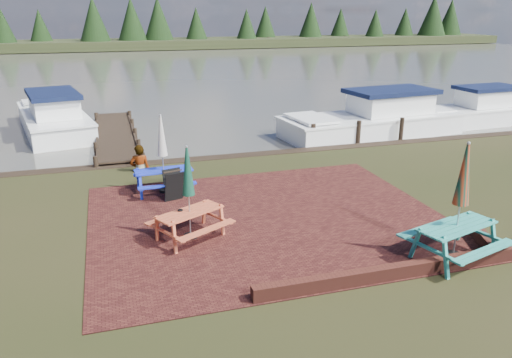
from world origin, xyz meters
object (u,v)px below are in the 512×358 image
object	(u,v)px
picnic_table_blue	(163,166)
jetty	(116,135)
boat_jetty	(54,119)
boat_near	(375,121)
picnic_table_teal	(458,220)
chalkboard	(174,185)
picnic_table_red	(189,207)
boat_far	(475,112)
person	(138,145)

from	to	relation	value
picnic_table_blue	jetty	size ratio (longest dim) A/B	0.26
jetty	boat_jetty	bearing A→B (deg)	135.78
boat_near	picnic_table_blue	bearing A→B (deg)	111.75
jetty	picnic_table_blue	bearing A→B (deg)	-81.00
picnic_table_teal	chalkboard	bearing A→B (deg)	119.51
picnic_table_red	jetty	bearing A→B (deg)	69.01
chalkboard	boat_far	size ratio (longest dim) A/B	0.13
jetty	boat_far	distance (m)	17.13
boat_jetty	picnic_table_red	bearing A→B (deg)	-84.70
boat_near	picnic_table_red	bearing A→B (deg)	125.40
person	boat_near	bearing A→B (deg)	-159.65
picnic_table_blue	boat_near	bearing A→B (deg)	26.08
chalkboard	boat_near	xyz separation A→B (m)	(9.80, 6.02, 0.01)
boat_near	boat_far	bearing A→B (deg)	-90.10
picnic_table_teal	jetty	world-z (taller)	picnic_table_teal
boat_jetty	boat_near	bearing A→B (deg)	-30.26
boat_jetty	picnic_table_blue	bearing A→B (deg)	-80.54
person	picnic_table_red	bearing A→B (deg)	101.99
boat_far	person	world-z (taller)	person
picnic_table_teal	boat_far	world-z (taller)	picnic_table_teal
picnic_table_blue	person	world-z (taller)	picnic_table_blue
picnic_table_teal	picnic_table_red	size ratio (longest dim) A/B	1.15
boat_far	picnic_table_blue	bearing A→B (deg)	106.94
boat_jetty	boat_far	bearing A→B (deg)	-23.11
picnic_table_blue	chalkboard	world-z (taller)	picnic_table_blue
boat_near	picnic_table_teal	bearing A→B (deg)	152.48
picnic_table_teal	boat_far	xyz separation A→B (m)	(10.35, 11.94, -0.51)
picnic_table_teal	jetty	bearing A→B (deg)	100.67
jetty	boat_jetty	world-z (taller)	boat_jetty
boat_near	boat_far	xyz separation A→B (m)	(5.91, 0.62, -0.06)
chalkboard	boat_near	world-z (taller)	boat_near
picnic_table_red	person	size ratio (longest dim) A/B	1.24
chalkboard	boat_near	size ratio (longest dim) A/B	0.10
picnic_table_blue	jetty	bearing A→B (deg)	97.23
picnic_table_teal	picnic_table_red	distance (m)	5.96
picnic_table_teal	boat_jetty	bearing A→B (deg)	104.41
picnic_table_blue	boat_jetty	world-z (taller)	picnic_table_blue
boat_near	person	world-z (taller)	boat_near
boat_near	boat_far	distance (m)	5.94
picnic_table_red	boat_jetty	world-z (taller)	picnic_table_red
picnic_table_red	boat_far	size ratio (longest dim) A/B	0.34
boat_far	chalkboard	bearing A→B (deg)	109.50
picnic_table_red	person	world-z (taller)	picnic_table_red
picnic_table_teal	person	size ratio (longest dim) A/B	1.43
picnic_table_teal	jetty	xyz separation A→B (m)	(-6.71, 13.48, -0.80)
picnic_table_blue	boat_far	size ratio (longest dim) A/B	0.35
boat_jetty	person	xyz separation A→B (m)	(3.25, -7.72, 0.46)
boat_jetty	boat_far	size ratio (longest dim) A/B	1.19
picnic_table_teal	boat_near	distance (m)	12.16
picnic_table_blue	boat_near	size ratio (longest dim) A/B	0.27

